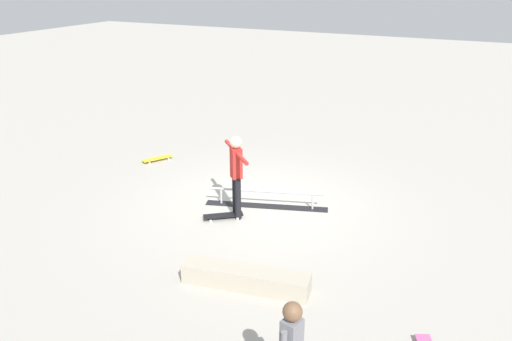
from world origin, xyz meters
TOP-DOWN VIEW (x-y plane):
  - ground_plane at (0.00, 0.00)m, footprint 60.00×60.00m
  - grind_rail at (-0.17, -0.03)m, footprint 2.55×1.02m
  - skate_ledge at (-1.14, 2.82)m, footprint 2.09×0.74m
  - skater_main at (0.16, 0.68)m, footprint 1.03×1.04m
  - skateboard_main at (0.37, 0.87)m, footprint 0.75×0.65m
  - loose_skateboard_yellow at (3.57, -1.29)m, footprint 0.57×0.80m

SIDE VIEW (x-z plane):
  - ground_plane at x=0.00m, z-range 0.00..0.00m
  - skateboard_main at x=0.37m, z-range 0.03..0.12m
  - loose_skateboard_yellow at x=3.57m, z-range 0.03..0.12m
  - grind_rail at x=-0.17m, z-range -0.03..0.35m
  - skate_ledge at x=-1.14m, z-range 0.00..0.32m
  - skater_main at x=0.16m, z-range 0.14..1.86m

